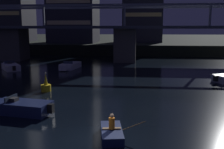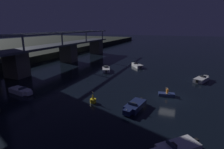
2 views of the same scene
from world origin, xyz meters
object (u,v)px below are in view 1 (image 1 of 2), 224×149
at_px(river_bridge, 125,38).
at_px(speedboat_far_left, 11,67).
at_px(dinghy_with_paddler, 112,133).
at_px(channel_buoy, 46,86).
at_px(speedboat_near_right, 19,107).
at_px(speedboat_mid_right, 70,66).

xyz_separation_m(river_bridge, speedboat_far_left, (-15.28, -10.72, -3.60)).
relative_size(speedboat_far_left, dinghy_with_paddler, 1.71).
bearing_deg(channel_buoy, speedboat_near_right, -87.08).
height_order(speedboat_mid_right, dinghy_with_paddler, dinghy_with_paddler).
bearing_deg(river_bridge, speedboat_near_right, -101.42).
bearing_deg(dinghy_with_paddler, channel_buoy, 125.32).
distance_m(speedboat_mid_right, channel_buoy, 13.47).
xyz_separation_m(speedboat_near_right, channel_buoy, (-0.32, 6.33, 0.06)).
height_order(speedboat_near_right, speedboat_mid_right, same).
bearing_deg(dinghy_with_paddler, speedboat_far_left, 126.60).
distance_m(river_bridge, dinghy_with_paddler, 32.70).
height_order(speedboat_far_left, channel_buoy, channel_buoy).
relative_size(speedboat_mid_right, channel_buoy, 2.97).
relative_size(speedboat_near_right, dinghy_with_paddler, 1.91).
relative_size(river_bridge, speedboat_near_right, 16.11).
distance_m(speedboat_near_right, speedboat_far_left, 20.48).
distance_m(speedboat_near_right, speedboat_mid_right, 19.81).
bearing_deg(river_bridge, channel_buoy, -105.26).
height_order(river_bridge, channel_buoy, river_bridge).
bearing_deg(speedboat_near_right, channel_buoy, 92.92).
relative_size(river_bridge, dinghy_with_paddler, 30.70).
distance_m(speedboat_far_left, channel_buoy, 14.95).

